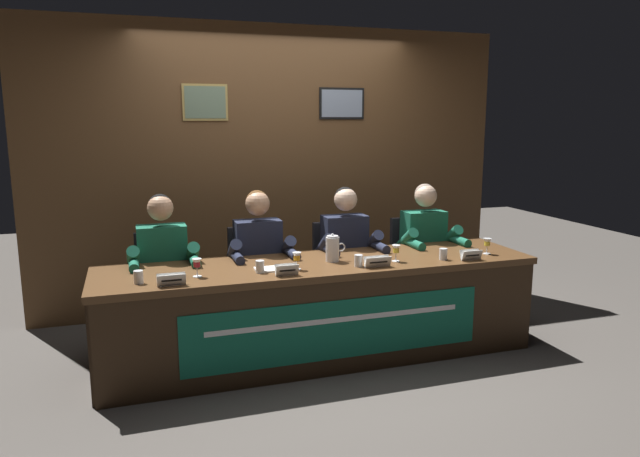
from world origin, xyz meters
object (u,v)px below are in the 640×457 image
panelist_far_right (428,244)px  water_cup_far_right (443,255)px  panelist_center_left (260,257)px  panelist_center_right (348,250)px  water_cup_far_left (139,278)px  juice_glass_center_left (297,258)px  chair_center_right (339,277)px  chair_far_left (164,292)px  chair_center_left (256,284)px  nameplate_far_right (471,255)px  nameplate_far_left (171,280)px  nameplate_center_left (287,270)px  conference_table (325,296)px  nameplate_center_right (377,262)px  juice_glass_far_right (487,243)px  document_stack_center_left (270,269)px  water_cup_center_right (359,261)px  chair_far_right (416,270)px  panelist_far_left (164,264)px  water_pitcher_central (333,249)px  juice_glass_center_right (396,250)px  water_cup_center_left (260,267)px  juice_glass_far_left (197,264)px

panelist_far_right → water_cup_far_right: bearing=-108.3°
panelist_center_left → panelist_center_right: size_ratio=1.00×
water_cup_far_left → panelist_center_left: bearing=31.7°
juice_glass_center_left → chair_center_right: size_ratio=0.14×
chair_far_left → water_cup_far_right: bearing=-21.9°
chair_center_left → chair_center_right: bearing=0.0°
water_cup_far_left → juice_glass_center_left: bearing=1.2°
nameplate_far_right → nameplate_far_left: bearing=-180.0°
nameplate_center_left → chair_far_left: bearing=131.1°
conference_table → nameplate_far_left: bearing=-169.9°
nameplate_center_right → juice_glass_far_right: size_ratio=1.56×
document_stack_center_left → conference_table: bearing=0.8°
water_cup_center_right → chair_far_right: chair_far_right is taller
chair_center_left → document_stack_center_left: chair_center_left is taller
panelist_far_left → water_cup_far_left: panelist_far_left is taller
nameplate_center_right → chair_far_right: 1.19m
panelist_center_right → nameplate_center_right: (-0.03, -0.66, 0.06)m
panelist_far_left → water_pitcher_central: bearing=-18.1°
panelist_far_left → chair_center_left: (0.73, 0.20, -0.28)m
panelist_center_left → water_cup_center_right: (0.58, -0.60, 0.06)m
chair_center_left → document_stack_center_left: 0.76m
juice_glass_center_left → panelist_center_right: 0.81m
water_cup_far_left → panelist_center_left: 1.08m
panelist_center_left → chair_center_right: bearing=15.2°
juice_glass_center_left → nameplate_far_right: (1.31, -0.14, -0.05)m
water_pitcher_central → panelist_center_right: bearing=55.2°
juice_glass_center_right → water_cup_far_left: bearing=-179.3°
juice_glass_center_right → water_cup_center_right: juice_glass_center_right is taller
nameplate_center_right → juice_glass_center_right: (0.20, 0.11, 0.05)m
juice_glass_center_left → panelist_far_right: panelist_far_right is taller
chair_far_left → nameplate_far_right: size_ratio=5.50×
nameplate_far_left → nameplate_far_right: same height
chair_center_right → juice_glass_far_right: 1.27m
conference_table → nameplate_far_left: nameplate_far_left is taller
water_cup_far_left → nameplate_center_right: (1.62, -0.09, 0.00)m
chair_center_left → water_cup_center_right: 1.04m
nameplate_far_left → nameplate_center_right: size_ratio=0.92×
water_cup_far_left → water_pitcher_central: bearing=7.3°
conference_table → water_cup_center_left: water_cup_center_left is taller
water_cup_far_left → juice_glass_far_right: 2.60m
water_cup_center_left → chair_far_right: bearing=25.1°
water_cup_center_right → panelist_far_right: bearing=34.2°
panelist_center_left → chair_center_right: 0.81m
nameplate_far_left → juice_glass_far_right: size_ratio=1.43×
chair_center_left → panelist_center_left: 0.34m
conference_table → panelist_far_right: 1.22m
panelist_far_right → water_cup_far_right: panelist_far_right is taller
juice_glass_far_left → nameplate_far_right: 2.00m
nameplate_far_left → nameplate_center_right: 1.43m
nameplate_far_left → juice_glass_far_left: 0.25m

